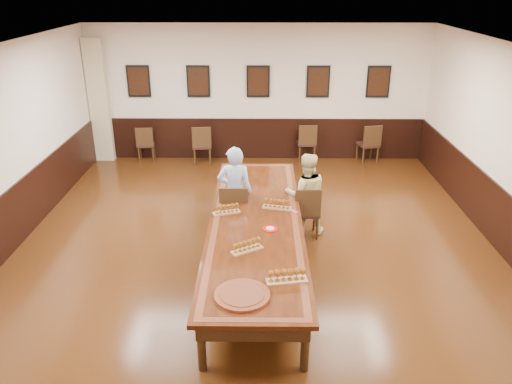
{
  "coord_description": "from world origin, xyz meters",
  "views": [
    {
      "loc": [
        0.08,
        -6.76,
        4.13
      ],
      "look_at": [
        0.0,
        0.5,
        1.0
      ],
      "focal_mm": 35.0,
      "sensor_mm": 36.0,
      "label": 1
    }
  ],
  "objects_px": {
    "spare_chair_c": "(306,142)",
    "spare_chair_d": "(368,143)",
    "chair_woman": "(306,210)",
    "spare_chair_b": "(202,144)",
    "person_man": "(235,192)",
    "conference_table": "(256,228)",
    "carved_platter": "(242,295)",
    "chair_man": "(235,211)",
    "person_woman": "(306,194)",
    "spare_chair_a": "(146,143)"
  },
  "relations": [
    {
      "from": "person_woman",
      "to": "carved_platter",
      "type": "relative_size",
      "value": 1.87
    },
    {
      "from": "chair_woman",
      "to": "spare_chair_c",
      "type": "height_order",
      "value": "chair_woman"
    },
    {
      "from": "person_man",
      "to": "conference_table",
      "type": "xyz_separation_m",
      "value": [
        0.36,
        -0.95,
        -0.19
      ]
    },
    {
      "from": "spare_chair_b",
      "to": "carved_platter",
      "type": "relative_size",
      "value": 1.21
    },
    {
      "from": "spare_chair_a",
      "to": "conference_table",
      "type": "xyz_separation_m",
      "value": [
        2.72,
        -4.77,
        0.18
      ]
    },
    {
      "from": "chair_woman",
      "to": "person_man",
      "type": "distance_m",
      "value": 1.26
    },
    {
      "from": "chair_woman",
      "to": "spare_chair_a",
      "type": "xyz_separation_m",
      "value": [
        -3.57,
        3.82,
        -0.03
      ]
    },
    {
      "from": "chair_woman",
      "to": "chair_man",
      "type": "bearing_deg",
      "value": 1.88
    },
    {
      "from": "person_man",
      "to": "spare_chair_a",
      "type": "bearing_deg",
      "value": -57.52
    },
    {
      "from": "spare_chair_d",
      "to": "person_woman",
      "type": "distance_m",
      "value": 4.08
    },
    {
      "from": "chair_woman",
      "to": "conference_table",
      "type": "distance_m",
      "value": 1.28
    },
    {
      "from": "chair_man",
      "to": "carved_platter",
      "type": "distance_m",
      "value": 2.84
    },
    {
      "from": "spare_chair_a",
      "to": "carved_platter",
      "type": "height_order",
      "value": "spare_chair_a"
    },
    {
      "from": "spare_chair_a",
      "to": "person_woman",
      "type": "bearing_deg",
      "value": 127.77
    },
    {
      "from": "spare_chair_a",
      "to": "conference_table",
      "type": "height_order",
      "value": "spare_chair_a"
    },
    {
      "from": "conference_table",
      "to": "person_woman",
      "type": "bearing_deg",
      "value": 51.23
    },
    {
      "from": "chair_man",
      "to": "spare_chair_d",
      "type": "distance_m",
      "value": 4.89
    },
    {
      "from": "spare_chair_c",
      "to": "person_man",
      "type": "height_order",
      "value": "person_man"
    },
    {
      "from": "spare_chair_d",
      "to": "person_man",
      "type": "distance_m",
      "value": 4.82
    },
    {
      "from": "chair_woman",
      "to": "person_man",
      "type": "height_order",
      "value": "person_man"
    },
    {
      "from": "chair_man",
      "to": "conference_table",
      "type": "distance_m",
      "value": 0.93
    },
    {
      "from": "spare_chair_b",
      "to": "carved_platter",
      "type": "distance_m",
      "value": 6.68
    },
    {
      "from": "chair_man",
      "to": "conference_table",
      "type": "relative_size",
      "value": 0.2
    },
    {
      "from": "spare_chair_d",
      "to": "conference_table",
      "type": "relative_size",
      "value": 0.19
    },
    {
      "from": "person_man",
      "to": "chair_woman",
      "type": "bearing_deg",
      "value": -179.21
    },
    {
      "from": "chair_woman",
      "to": "spare_chair_d",
      "type": "relative_size",
      "value": 0.97
    },
    {
      "from": "spare_chair_b",
      "to": "spare_chair_c",
      "type": "bearing_deg",
      "value": 177.77
    },
    {
      "from": "spare_chair_c",
      "to": "spare_chair_d",
      "type": "height_order",
      "value": "spare_chair_d"
    },
    {
      "from": "spare_chair_b",
      "to": "conference_table",
      "type": "height_order",
      "value": "spare_chair_b"
    },
    {
      "from": "spare_chair_d",
      "to": "spare_chair_a",
      "type": "bearing_deg",
      "value": -13.78
    },
    {
      "from": "chair_woman",
      "to": "carved_platter",
      "type": "height_order",
      "value": "chair_woman"
    },
    {
      "from": "conference_table",
      "to": "carved_platter",
      "type": "xyz_separation_m",
      "value": [
        -0.13,
        -1.98,
        0.16
      ]
    },
    {
      "from": "chair_woman",
      "to": "spare_chair_b",
      "type": "distance_m",
      "value": 4.24
    },
    {
      "from": "chair_man",
      "to": "spare_chair_b",
      "type": "distance_m",
      "value": 3.87
    },
    {
      "from": "chair_man",
      "to": "carved_platter",
      "type": "height_order",
      "value": "chair_man"
    },
    {
      "from": "spare_chair_c",
      "to": "conference_table",
      "type": "distance_m",
      "value": 4.98
    },
    {
      "from": "spare_chair_c",
      "to": "conference_table",
      "type": "xyz_separation_m",
      "value": [
        -1.18,
        -4.83,
        0.15
      ]
    },
    {
      "from": "conference_table",
      "to": "chair_man",
      "type": "bearing_deg",
      "value": 113.28
    },
    {
      "from": "person_woman",
      "to": "carved_platter",
      "type": "bearing_deg",
      "value": 68.99
    },
    {
      "from": "chair_man",
      "to": "spare_chair_b",
      "type": "height_order",
      "value": "chair_man"
    },
    {
      "from": "chair_man",
      "to": "conference_table",
      "type": "xyz_separation_m",
      "value": [
        0.36,
        -0.84,
        0.11
      ]
    },
    {
      "from": "person_woman",
      "to": "spare_chair_a",
      "type": "bearing_deg",
      "value": -49.4
    },
    {
      "from": "chair_woman",
      "to": "spare_chair_b",
      "type": "bearing_deg",
      "value": -62.1
    },
    {
      "from": "chair_woman",
      "to": "person_woman",
      "type": "relative_size",
      "value": 0.64
    },
    {
      "from": "spare_chair_b",
      "to": "spare_chair_d",
      "type": "bearing_deg",
      "value": 173.84
    },
    {
      "from": "chair_man",
      "to": "conference_table",
      "type": "bearing_deg",
      "value": 114.09
    },
    {
      "from": "chair_woman",
      "to": "spare_chair_a",
      "type": "relative_size",
      "value": 1.07
    },
    {
      "from": "spare_chair_b",
      "to": "person_woman",
      "type": "xyz_separation_m",
      "value": [
        2.18,
        -3.54,
        0.26
      ]
    },
    {
      "from": "chair_woman",
      "to": "person_woman",
      "type": "xyz_separation_m",
      "value": [
        -0.01,
        0.1,
        0.26
      ]
    },
    {
      "from": "chair_man",
      "to": "person_woman",
      "type": "height_order",
      "value": "person_woman"
    }
  ]
}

